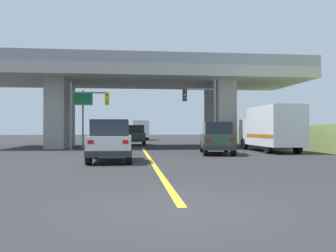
# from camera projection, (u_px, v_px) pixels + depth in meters

# --- Properties ---
(ground) EXTENTS (160.00, 160.00, 0.00)m
(ground) POSITION_uv_depth(u_px,v_px,m) (142.00, 147.00, 31.98)
(ground) COLOR #2B2B2D
(overpass_bridge) EXTENTS (28.84, 9.75, 7.63)m
(overpass_bridge) POSITION_uv_depth(u_px,v_px,m) (142.00, 88.00, 32.04)
(overpass_bridge) COLOR #A8A59E
(overpass_bridge) RESTS_ON ground
(lane_divider_stripe) EXTENTS (0.20, 22.60, 0.01)m
(lane_divider_stripe) POSITION_uv_depth(u_px,v_px,m) (150.00, 160.00, 18.25)
(lane_divider_stripe) COLOR yellow
(lane_divider_stripe) RESTS_ON ground
(suv_lead) EXTENTS (2.02, 4.45, 2.02)m
(suv_lead) POSITION_uv_depth(u_px,v_px,m) (111.00, 141.00, 17.19)
(suv_lead) COLOR silver
(suv_lead) RESTS_ON ground
(suv_crossing) EXTENTS (2.52, 4.92, 2.02)m
(suv_crossing) POSITION_uv_depth(u_px,v_px,m) (217.00, 138.00, 22.49)
(suv_crossing) COLOR #2D4C33
(suv_crossing) RESTS_ON ground
(box_truck) EXTENTS (2.33, 7.05, 3.17)m
(box_truck) POSITION_uv_depth(u_px,v_px,m) (271.00, 128.00, 24.95)
(box_truck) COLOR silver
(box_truck) RESTS_ON ground
(sedan_oncoming) EXTENTS (2.01, 4.27, 2.02)m
(sedan_oncoming) POSITION_uv_depth(u_px,v_px,m) (135.00, 135.00, 36.30)
(sedan_oncoming) COLOR #2D4C33
(sedan_oncoming) RESTS_ON ground
(traffic_signal_nearside) EXTENTS (2.65, 0.36, 5.54)m
(traffic_signal_nearside) POSITION_uv_depth(u_px,v_px,m) (204.00, 106.00, 27.94)
(traffic_signal_nearside) COLOR slate
(traffic_signal_nearside) RESTS_ON ground
(traffic_signal_farside) EXTENTS (3.01, 0.36, 5.31)m
(traffic_signal_farside) POSITION_uv_depth(u_px,v_px,m) (84.00, 107.00, 27.58)
(traffic_signal_farside) COLOR slate
(traffic_signal_farside) RESTS_ON ground
(highway_sign) EXTENTS (1.60, 0.17, 4.78)m
(highway_sign) POSITION_uv_depth(u_px,v_px,m) (83.00, 106.00, 29.05)
(highway_sign) COLOR slate
(highway_sign) RESTS_ON ground
(semi_truck_distant) EXTENTS (2.33, 7.55, 2.88)m
(semi_truck_distant) POSITION_uv_depth(u_px,v_px,m) (140.00, 130.00, 53.93)
(semi_truck_distant) COLOR silver
(semi_truck_distant) RESTS_ON ground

